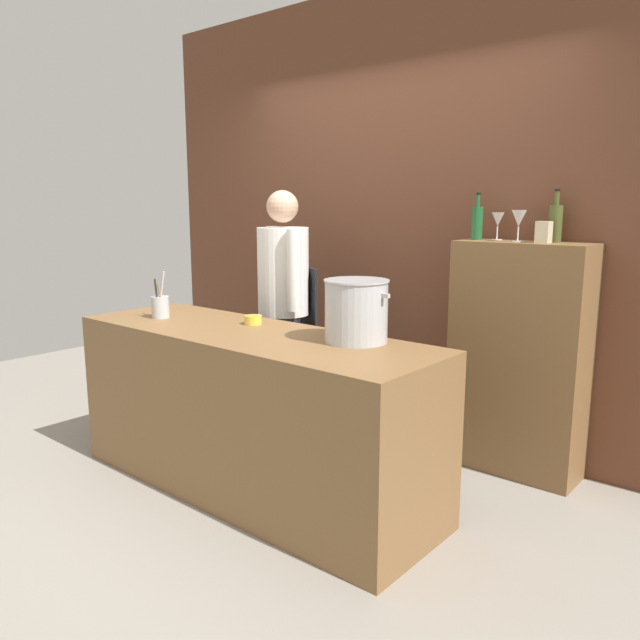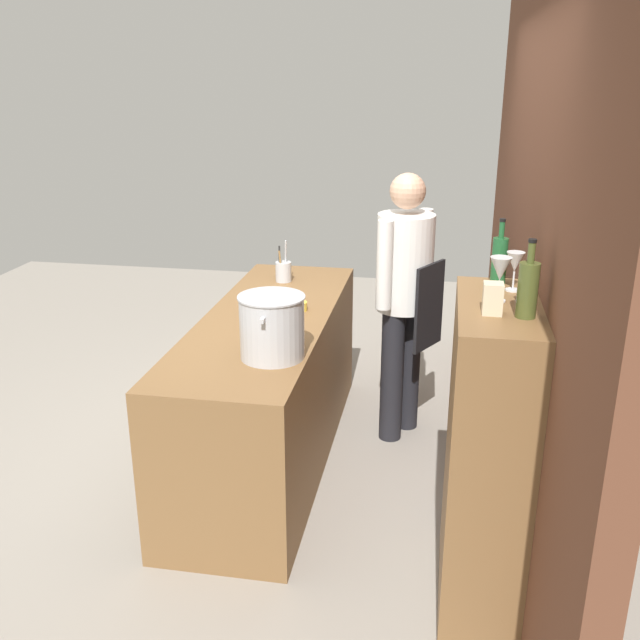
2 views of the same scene
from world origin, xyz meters
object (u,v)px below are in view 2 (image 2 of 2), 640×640
at_px(butter_jar, 298,306).
at_px(wine_bottle_green, 499,259).
at_px(utensil_crock, 283,271).
at_px(chef, 404,289).
at_px(wine_bottle_olive, 528,288).
at_px(wine_glass_short, 515,263).
at_px(spice_tin_cream, 493,298).
at_px(wine_glass_tall, 500,270).
at_px(stockpot_large, 272,327).

relative_size(butter_jar, wine_bottle_green, 0.36).
bearing_deg(utensil_crock, chef, 72.64).
height_order(wine_bottle_olive, wine_bottle_green, wine_bottle_olive).
xyz_separation_m(wine_bottle_olive, wine_glass_short, (-0.33, -0.02, 0.01)).
relative_size(utensil_crock, butter_jar, 2.79).
relative_size(utensil_crock, spice_tin_cream, 2.36).
xyz_separation_m(chef, butter_jar, (0.32, -0.59, -0.04)).
height_order(wine_glass_tall, spice_tin_cream, wine_glass_tall).
bearing_deg(utensil_crock, butter_jar, 21.04).
relative_size(wine_glass_short, spice_tin_cream, 1.37).
relative_size(utensil_crock, wine_glass_tall, 1.57).
relative_size(butter_jar, wine_glass_short, 0.62).
xyz_separation_m(butter_jar, spice_tin_cream, (1.25, 1.00, 0.50)).
height_order(wine_bottle_green, wine_glass_short, wine_bottle_green).
bearing_deg(wine_glass_tall, stockpot_large, -110.71).
bearing_deg(utensil_crock, wine_bottle_olive, 35.95).
height_order(butter_jar, wine_glass_short, wine_glass_short).
xyz_separation_m(chef, wine_bottle_green, (1.15, 0.45, 0.50)).
distance_m(chef, wine_glass_tall, 1.57).
distance_m(wine_glass_short, spice_tin_cream, 0.33).
relative_size(utensil_crock, wine_bottle_olive, 0.96).
height_order(chef, spice_tin_cream, chef).
xyz_separation_m(chef, spice_tin_cream, (1.57, 0.41, 0.46)).
distance_m(utensil_crock, wine_glass_tall, 2.14).
height_order(stockpot_large, spice_tin_cream, spice_tin_cream).
xyz_separation_m(chef, wine_glass_short, (1.26, 0.51, 0.51)).
distance_m(stockpot_large, wine_glass_tall, 1.16).
xyz_separation_m(butter_jar, wine_bottle_olive, (1.27, 1.11, 0.55)).
distance_m(butter_jar, wine_glass_tall, 1.60).
distance_m(chef, spice_tin_cream, 1.68).
xyz_separation_m(stockpot_large, wine_bottle_green, (0.12, 1.02, 0.41)).
bearing_deg(butter_jar, wine_glass_short, 49.37).
bearing_deg(chef, butter_jar, 146.48).
bearing_deg(wine_bottle_green, stockpot_large, -96.77).
distance_m(utensil_crock, wine_bottle_green, 1.95).
height_order(butter_jar, wine_glass_tall, wine_glass_tall).
bearing_deg(butter_jar, wine_glass_tall, 43.15).
bearing_deg(wine_bottle_olive, utensil_crock, -144.05).
bearing_deg(spice_tin_cream, wine_glass_short, 162.40).
xyz_separation_m(stockpot_large, utensil_crock, (-1.28, -0.24, -0.09)).
xyz_separation_m(wine_bottle_olive, wine_glass_tall, (-0.17, -0.09, 0.02)).
distance_m(stockpot_large, utensil_crock, 1.31).
xyz_separation_m(chef, wine_bottle_olive, (1.59, 0.53, 0.51)).
xyz_separation_m(utensil_crock, wine_glass_tall, (1.66, 1.25, 0.52)).
bearing_deg(utensil_crock, wine_glass_tall, 36.81).
bearing_deg(spice_tin_cream, wine_bottle_olive, 82.02).
bearing_deg(wine_glass_short, chef, -158.06).
height_order(stockpot_large, butter_jar, stockpot_large).
bearing_deg(wine_glass_tall, butter_jar, -136.85).
height_order(utensil_crock, butter_jar, utensil_crock).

